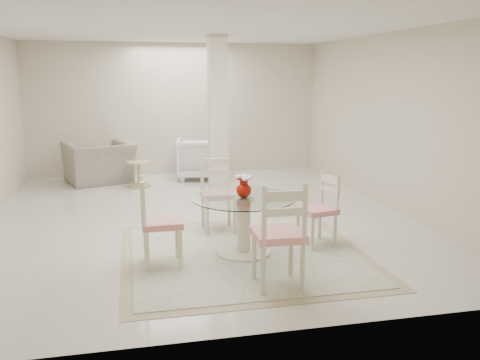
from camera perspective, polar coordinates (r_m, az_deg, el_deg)
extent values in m
plane|color=beige|center=(7.50, -4.49, -4.22)|extent=(7.00, 7.00, 0.00)
cube|color=beige|center=(10.72, -7.23, 7.88)|extent=(6.00, 0.02, 2.70)
cube|color=beige|center=(3.84, 2.43, 1.06)|extent=(6.00, 0.02, 2.70)
cube|color=beige|center=(8.21, 16.70, 6.30)|extent=(0.02, 7.00, 2.70)
cube|color=white|center=(7.24, -4.85, 16.78)|extent=(6.00, 7.00, 0.02)
cube|color=beige|center=(8.60, -2.52, 7.02)|extent=(0.30, 0.30, 2.70)
cube|color=tan|center=(5.99, 0.41, -8.34)|extent=(2.80, 2.80, 0.01)
cube|color=beige|center=(5.99, 0.41, -8.27)|extent=(2.56, 2.56, 0.01)
cylinder|color=beige|center=(5.98, 0.41, -8.16)|extent=(0.62, 0.62, 0.05)
cylinder|color=beige|center=(5.88, 0.42, -5.10)|extent=(0.16, 0.16, 0.64)
cylinder|color=beige|center=(5.80, 0.42, -2.20)|extent=(0.26, 0.26, 0.03)
cylinder|color=white|center=(5.79, 0.42, -2.03)|extent=(1.19, 1.19, 0.01)
ellipsoid|color=#A21104|center=(5.77, 0.42, -1.17)|extent=(0.18, 0.18, 0.17)
cylinder|color=#A21104|center=(5.75, 0.43, -0.17)|extent=(0.09, 0.09, 0.05)
cylinder|color=#A21104|center=(5.74, 0.43, 0.17)|extent=(0.15, 0.15, 0.02)
ellipsoid|color=white|center=(5.74, 0.43, 0.41)|extent=(0.10, 0.10, 0.05)
ellipsoid|color=white|center=(5.77, 0.90, 0.32)|extent=(0.10, 0.10, 0.05)
ellipsoid|color=white|center=(5.76, -0.11, 0.35)|extent=(0.10, 0.10, 0.05)
ellipsoid|color=white|center=(5.69, 0.64, 0.11)|extent=(0.10, 0.10, 0.05)
cylinder|color=beige|center=(6.35, 6.51, -5.29)|extent=(0.04, 0.04, 0.42)
cylinder|color=beige|center=(6.09, 8.14, -6.09)|extent=(0.04, 0.04, 0.42)
cylinder|color=beige|center=(6.52, 8.95, -4.90)|extent=(0.04, 0.04, 0.42)
cylinder|color=beige|center=(6.27, 10.64, -5.65)|extent=(0.04, 0.04, 0.42)
cube|color=#B4131C|center=(6.24, 8.63, -3.37)|extent=(0.48, 0.48, 0.06)
cube|color=beige|center=(6.27, 10.08, -0.49)|extent=(0.12, 0.36, 0.49)
cylinder|color=beige|center=(6.57, -3.70, -4.42)|extent=(0.04, 0.04, 0.47)
cylinder|color=beige|center=(6.64, -0.58, -4.23)|extent=(0.04, 0.04, 0.47)
cylinder|color=beige|center=(6.92, -4.19, -3.59)|extent=(0.04, 0.04, 0.47)
cylinder|color=beige|center=(6.98, -1.22, -3.42)|extent=(0.04, 0.04, 0.47)
cube|color=#B31321|center=(6.71, -2.44, -1.69)|extent=(0.45, 0.45, 0.07)
cube|color=beige|center=(6.83, -2.78, 1.47)|extent=(0.41, 0.05, 0.55)
cylinder|color=#F5EFCA|center=(5.52, -6.69, -7.77)|extent=(0.04, 0.04, 0.45)
cylinder|color=#F5EFCA|center=(5.85, -7.08, -6.63)|extent=(0.04, 0.04, 0.45)
cylinder|color=#F5EFCA|center=(5.49, -10.38, -7.97)|extent=(0.04, 0.04, 0.45)
cylinder|color=#F5EFCA|center=(5.83, -10.56, -6.82)|extent=(0.04, 0.04, 0.45)
cube|color=red|center=(5.59, -8.76, -4.77)|extent=(0.44, 0.44, 0.07)
cube|color=#F5EFCA|center=(5.50, -10.90, -1.59)|extent=(0.05, 0.39, 0.53)
cylinder|color=beige|center=(5.31, 5.73, -8.29)|extent=(0.05, 0.05, 0.50)
cylinder|color=beige|center=(5.21, 1.60, -8.61)|extent=(0.05, 0.05, 0.50)
cylinder|color=beige|center=(4.96, 7.03, -9.78)|extent=(0.05, 0.05, 0.50)
cylinder|color=beige|center=(4.86, 2.61, -10.16)|extent=(0.05, 0.05, 0.50)
cube|color=red|center=(4.99, 4.29, -6.13)|extent=(0.49, 0.49, 0.08)
cube|color=beige|center=(4.69, 5.05, -2.72)|extent=(0.43, 0.06, 0.58)
imported|color=gray|center=(10.18, -15.51, 1.89)|extent=(1.48, 1.39, 0.78)
imported|color=white|center=(10.24, -4.62, 2.44)|extent=(0.98, 1.00, 0.81)
cylinder|color=tan|center=(9.70, -11.23, -0.61)|extent=(0.44, 0.44, 0.04)
cylinder|color=tan|center=(9.66, -11.28, 0.66)|extent=(0.06, 0.06, 0.42)
cylinder|color=tan|center=(9.62, -11.33, 1.96)|extent=(0.46, 0.46, 0.03)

